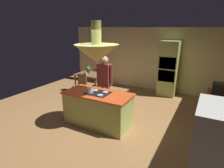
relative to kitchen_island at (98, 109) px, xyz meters
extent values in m
plane|color=#9E7042|center=(0.00, 0.20, -0.45)|extent=(8.16, 8.16, 0.00)
cube|color=beige|center=(0.00, 3.65, 0.82)|extent=(6.80, 0.10, 2.55)
cube|color=#A8B259|center=(0.00, 0.00, -0.02)|extent=(1.75, 0.81, 0.86)
cube|color=#D14C1E|center=(0.00, 0.00, 0.43)|extent=(1.81, 0.87, 0.04)
cube|color=black|center=(0.00, 0.00, 0.44)|extent=(0.64, 0.52, 0.01)
cylinder|color=#B2B2B7|center=(-0.16, -0.13, 0.46)|extent=(0.15, 0.15, 0.02)
cylinder|color=#B2B2B7|center=(0.16, -0.13, 0.46)|extent=(0.15, 0.15, 0.02)
cylinder|color=#B2B2B7|center=(-0.16, 0.13, 0.46)|extent=(0.15, 0.15, 0.02)
cylinder|color=#B2B2B7|center=(0.16, 0.13, 0.46)|extent=(0.15, 0.15, 0.02)
cube|color=#A8B259|center=(2.84, 0.80, -0.02)|extent=(0.62, 2.14, 0.86)
cube|color=#D14C1E|center=(2.84, 0.80, 0.43)|extent=(0.66, 2.18, 0.04)
cube|color=#A8B259|center=(1.10, 3.25, 0.58)|extent=(0.66, 0.62, 2.07)
cube|color=black|center=(1.10, 2.96, 0.85)|extent=(0.60, 0.04, 0.44)
cube|color=black|center=(1.10, 2.96, 0.37)|extent=(0.60, 0.04, 0.44)
cube|color=brown|center=(-1.70, 2.10, 0.29)|extent=(1.11, 0.84, 0.04)
cylinder|color=brown|center=(-2.20, 1.74, -0.09)|extent=(0.06, 0.06, 0.72)
cylinder|color=brown|center=(-1.20, 1.74, -0.09)|extent=(0.06, 0.06, 0.72)
cylinder|color=brown|center=(-2.20, 2.46, -0.09)|extent=(0.06, 0.06, 0.72)
cylinder|color=brown|center=(-1.20, 2.46, -0.09)|extent=(0.06, 0.06, 0.72)
cylinder|color=tan|center=(-0.30, 0.71, -0.02)|extent=(0.14, 0.14, 0.87)
cylinder|color=tan|center=(-0.12, 0.71, -0.02)|extent=(0.14, 0.14, 0.87)
cube|color=brown|center=(-0.21, 0.71, 0.75)|extent=(0.36, 0.22, 0.67)
cylinder|color=brown|center=(-0.43, 0.71, 0.78)|extent=(0.09, 0.09, 0.57)
cylinder|color=brown|center=(0.01, 0.71, 0.78)|extent=(0.09, 0.09, 0.57)
sphere|color=tan|center=(-0.21, 0.71, 1.19)|extent=(0.23, 0.23, 0.23)
cone|color=#A8B259|center=(0.00, 0.00, 1.47)|extent=(1.10, 1.10, 0.45)
cylinder|color=#A8B259|center=(0.00, 0.00, 1.97)|extent=(0.24, 0.24, 0.55)
cone|color=beige|center=(-1.70, 2.10, 1.41)|extent=(0.32, 0.32, 0.22)
cylinder|color=black|center=(-1.70, 2.10, 1.82)|extent=(0.01, 0.01, 0.60)
cube|color=brown|center=(-1.70, 1.38, -0.01)|extent=(0.40, 0.40, 0.04)
cube|color=brown|center=(-1.70, 1.56, 0.21)|extent=(0.40, 0.04, 0.42)
cylinder|color=brown|center=(-1.87, 1.21, -0.24)|extent=(0.04, 0.04, 0.43)
cylinder|color=brown|center=(-1.53, 1.21, -0.24)|extent=(0.04, 0.04, 0.43)
cylinder|color=brown|center=(-1.87, 1.55, -0.24)|extent=(0.04, 0.04, 0.43)
cylinder|color=brown|center=(-1.53, 1.55, -0.24)|extent=(0.04, 0.04, 0.43)
cube|color=brown|center=(-1.70, 2.82, -0.01)|extent=(0.40, 0.40, 0.04)
cube|color=brown|center=(-1.70, 2.64, 0.21)|extent=(0.40, 0.04, 0.42)
cylinder|color=brown|center=(-1.53, 2.99, -0.24)|extent=(0.04, 0.04, 0.43)
cylinder|color=brown|center=(-1.87, 2.99, -0.24)|extent=(0.04, 0.04, 0.43)
cylinder|color=brown|center=(-1.53, 2.65, -0.24)|extent=(0.04, 0.04, 0.43)
cylinder|color=brown|center=(-1.87, 2.65, -0.24)|extent=(0.04, 0.04, 0.43)
cylinder|color=#99382D|center=(-1.78, 2.06, 0.37)|extent=(0.14, 0.14, 0.12)
sphere|color=#2D722D|center=(-1.78, 2.06, 0.51)|extent=(0.20, 0.20, 0.20)
cylinder|color=white|center=(-1.73, 1.89, 0.35)|extent=(0.07, 0.07, 0.09)
cylinder|color=silver|center=(2.84, 0.26, 0.55)|extent=(0.11, 0.11, 0.21)
cylinder|color=silver|center=(2.84, 0.44, 0.54)|extent=(0.13, 0.13, 0.19)
cylinder|color=silver|center=(2.84, 0.62, 0.53)|extent=(0.12, 0.12, 0.16)
cube|color=#232326|center=(2.84, 1.44, 0.59)|extent=(0.46, 0.36, 0.28)
cylinder|color=#B2B2B7|center=(-0.16, -0.13, 0.53)|extent=(0.18, 0.18, 0.12)
camera|label=1|loc=(2.51, -3.83, 2.10)|focal=29.77mm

